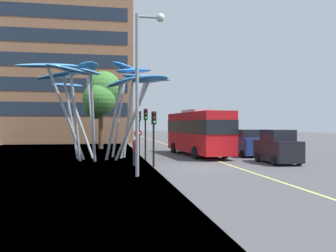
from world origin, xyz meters
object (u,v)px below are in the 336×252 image
Objects in this scene: red_bus at (198,131)px; car_parked_far at (222,141)px; traffic_light_island_mid at (139,123)px; car_parked_mid at (246,143)px; car_parked_near at (277,148)px; no_entry_sign at (138,139)px; leaf_sculpture at (99,79)px; traffic_light_kerb_near at (154,127)px; street_lamp at (143,73)px; traffic_light_kerb_far at (146,123)px; car_side_street at (207,138)px; car_far_side at (190,136)px; pedestrian at (135,152)px.

red_bus reaches higher than car_parked_far.
traffic_light_island_mid reaches higher than car_parked_mid.
no_entry_sign is (-8.98, 4.83, 0.45)m from car_parked_near.
traffic_light_kerb_near is (3.39, -6.12, -3.60)m from leaf_sculpture.
car_parked_near is at bearing -60.69° from red_bus.
traffic_light_kerb_far is at bearing 82.82° from street_lamp.
red_bus reaches higher than car_side_street.
leaf_sculpture is 2.72× the size of car_parked_mid.
leaf_sculpture reaches higher than no_entry_sign.
red_bus is 2.75× the size of traffic_light_island_mid.
traffic_light_island_mid is 0.87× the size of car_parked_mid.
traffic_light_island_mid is 20.39m from car_far_side.
car_parked_far is 0.93× the size of car_side_street.
traffic_light_island_mid is 0.88× the size of car_side_street.
car_parked_near reaches higher than pedestrian.
car_parked_near is at bearing -2.79° from pedestrian.
car_far_side is 1.95× the size of no_entry_sign.
red_bus reaches higher than car_far_side.
car_far_side is (12.01, 20.21, -5.14)m from leaf_sculpture.
traffic_light_kerb_near is 8.63m from car_parked_near.
car_parked_far is at bearing 54.72° from traffic_light_kerb_near.
traffic_light_kerb_far is 9.41m from car_parked_near.
car_parked_near is at bearing -90.29° from car_far_side.
car_parked_far is (8.60, 3.96, -1.72)m from traffic_light_island_mid.
street_lamp reaches higher than traffic_light_kerb_far.
car_parked_near is 10.21m from no_entry_sign.
traffic_light_island_mid reaches higher than car_far_side.
car_far_side is at bearing 89.36° from car_parked_far.
traffic_light_island_mid is (3.25, 1.88, -3.38)m from leaf_sculpture.
red_bus is 2.43× the size of car_side_street.
red_bus is at bearing -101.58° from car_far_side.
red_bus reaches higher than car_parked_mid.
car_far_side reaches higher than pedestrian.
traffic_light_kerb_far is at bearing 90.50° from traffic_light_kerb_near.
car_parked_mid is (0.14, 5.70, -0.02)m from car_parked_near.
traffic_light_island_mid reaches higher than traffic_light_kerb_near.
traffic_light_island_mid is 2.82m from no_entry_sign.
car_parked_far is (3.73, 4.63, -1.11)m from red_bus.
car_side_street is at bearing 66.14° from street_lamp.
car_parked_near is 9.56m from pedestrian.
car_parked_far is (11.85, 5.83, -5.10)m from leaf_sculpture.
traffic_light_kerb_near is (-4.73, -7.33, 0.38)m from red_bus.
traffic_light_kerb_near is at bearing -61.00° from leaf_sculpture.
traffic_light_kerb_far is 0.95× the size of car_parked_far.
traffic_light_kerb_far is 0.88× the size of car_parked_mid.
leaf_sculpture reaches higher than traffic_light_island_mid.
street_lamp is at bearing -105.69° from traffic_light_kerb_near.
traffic_light_island_mid is at bearing 82.10° from no_entry_sign.
traffic_light_island_mid is at bearing 169.19° from car_parked_mid.
car_far_side is 0.53× the size of street_lamp.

